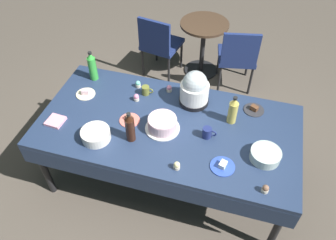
% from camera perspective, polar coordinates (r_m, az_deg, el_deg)
% --- Properties ---
extents(ground, '(9.00, 9.00, 0.00)m').
position_cam_1_polar(ground, '(3.40, 0.00, -9.44)').
color(ground, brown).
extents(potluck_table, '(2.20, 1.10, 0.75)m').
position_cam_1_polar(potluck_table, '(2.87, 0.00, -1.56)').
color(potluck_table, navy).
rests_on(potluck_table, ground).
extents(frosted_layer_cake, '(0.29, 0.29, 0.12)m').
position_cam_1_polar(frosted_layer_cake, '(2.74, -0.96, -0.68)').
color(frosted_layer_cake, silver).
rests_on(frosted_layer_cake, potluck_table).
extents(slow_cooker, '(0.26, 0.26, 0.33)m').
position_cam_1_polar(slow_cooker, '(2.93, 4.56, 5.27)').
color(slow_cooker, black).
rests_on(slow_cooker, potluck_table).
extents(glass_salad_bowl, '(0.23, 0.23, 0.08)m').
position_cam_1_polar(glass_salad_bowl, '(2.66, 16.30, -5.77)').
color(glass_salad_bowl, '#B2C6BC').
rests_on(glass_salad_bowl, potluck_table).
extents(ceramic_snack_bowl, '(0.24, 0.24, 0.09)m').
position_cam_1_polar(ceramic_snack_bowl, '(2.74, -12.23, -2.48)').
color(ceramic_snack_bowl, silver).
rests_on(ceramic_snack_bowl, potluck_table).
extents(dessert_plate_charcoal, '(0.18, 0.18, 0.05)m').
position_cam_1_polar(dessert_plate_charcoal, '(3.03, 14.48, 1.78)').
color(dessert_plate_charcoal, '#2D2D33').
rests_on(dessert_plate_charcoal, potluck_table).
extents(dessert_plate_cream, '(0.18, 0.18, 0.05)m').
position_cam_1_polar(dessert_plate_cream, '(3.18, -13.91, 4.45)').
color(dessert_plate_cream, beige).
rests_on(dessert_plate_cream, potluck_table).
extents(dessert_plate_coral, '(0.18, 0.18, 0.05)m').
position_cam_1_polar(dessert_plate_coral, '(2.86, -6.58, 0.07)').
color(dessert_plate_coral, '#E07266').
rests_on(dessert_plate_coral, potluck_table).
extents(dessert_plate_cobalt, '(0.19, 0.19, 0.05)m').
position_cam_1_polar(dessert_plate_cobalt, '(2.56, 9.31, -7.73)').
color(dessert_plate_cobalt, '#2D4CB2').
rests_on(dessert_plate_cobalt, potluck_table).
extents(cupcake_lemon, '(0.05, 0.05, 0.07)m').
position_cam_1_polar(cupcake_lemon, '(3.03, -5.44, 3.86)').
color(cupcake_lemon, beige).
rests_on(cupcake_lemon, potluck_table).
extents(cupcake_cocoa, '(0.05, 0.05, 0.07)m').
position_cam_1_polar(cupcake_cocoa, '(3.11, 0.20, 5.39)').
color(cupcake_cocoa, beige).
rests_on(cupcake_cocoa, potluck_table).
extents(cupcake_vanilla, '(0.05, 0.05, 0.07)m').
position_cam_1_polar(cupcake_vanilla, '(2.50, 1.51, -7.80)').
color(cupcake_vanilla, beige).
rests_on(cupcake_vanilla, potluck_table).
extents(cupcake_rose, '(0.05, 0.05, 0.07)m').
position_cam_1_polar(cupcake_rose, '(2.48, 16.30, -11.24)').
color(cupcake_rose, beige).
rests_on(cupcake_rose, potluck_table).
extents(cupcake_mint, '(0.05, 0.05, 0.07)m').
position_cam_1_polar(cupcake_mint, '(3.17, -5.14, 6.12)').
color(cupcake_mint, beige).
rests_on(cupcake_mint, potluck_table).
extents(soda_bottle_lime_soda, '(0.08, 0.08, 0.30)m').
position_cam_1_polar(soda_bottle_lime_soda, '(3.27, -12.81, 8.90)').
color(soda_bottle_lime_soda, green).
rests_on(soda_bottle_lime_soda, potluck_table).
extents(soda_bottle_cola, '(0.08, 0.08, 0.29)m').
position_cam_1_polar(soda_bottle_cola, '(2.63, -6.51, -1.29)').
color(soda_bottle_cola, '#33190F').
rests_on(soda_bottle_cola, potluck_table).
extents(soda_bottle_ginger_ale, '(0.08, 0.08, 0.27)m').
position_cam_1_polar(soda_bottle_ginger_ale, '(2.81, 11.04, 1.59)').
color(soda_bottle_ginger_ale, gold).
rests_on(soda_bottle_ginger_ale, potluck_table).
extents(coffee_mug_olive, '(0.11, 0.07, 0.08)m').
position_cam_1_polar(coffee_mug_olive, '(3.08, -3.79, 5.08)').
color(coffee_mug_olive, olive).
rests_on(coffee_mug_olive, potluck_table).
extents(coffee_mug_navy, '(0.12, 0.08, 0.09)m').
position_cam_1_polar(coffee_mug_navy, '(2.71, 6.74, -2.16)').
color(coffee_mug_navy, navy).
rests_on(coffee_mug_navy, potluck_table).
extents(paper_napkin_stack, '(0.15, 0.15, 0.02)m').
position_cam_1_polar(paper_napkin_stack, '(2.99, -18.68, -0.17)').
color(paper_napkin_stack, pink).
rests_on(paper_napkin_stack, potluck_table).
extents(maroon_chair_left, '(0.51, 0.51, 0.85)m').
position_cam_1_polar(maroon_chair_left, '(4.27, -1.50, 13.09)').
color(maroon_chair_left, navy).
rests_on(maroon_chair_left, ground).
extents(maroon_chair_right, '(0.52, 0.52, 0.85)m').
position_cam_1_polar(maroon_chair_right, '(4.13, 11.81, 10.80)').
color(maroon_chair_right, navy).
rests_on(maroon_chair_right, ground).
extents(round_cafe_table, '(0.60, 0.60, 0.72)m').
position_cam_1_polar(round_cafe_table, '(4.35, 6.06, 13.62)').
color(round_cafe_table, '#473323').
rests_on(round_cafe_table, ground).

